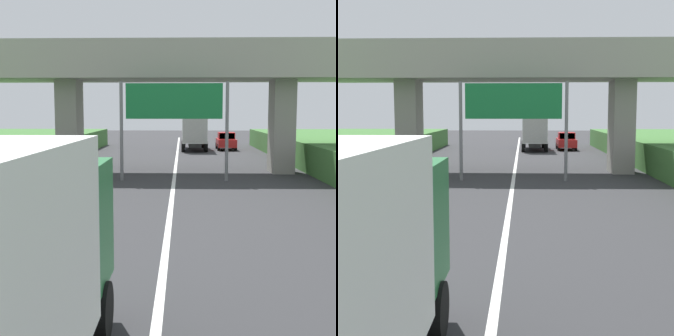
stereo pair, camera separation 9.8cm
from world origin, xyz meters
TOP-DOWN VIEW (x-y plane):
  - lane_centre_stripe at (0.00, 26.94)m, footprint 0.20×93.89m
  - overpass_bridge at (0.00, 33.68)m, footprint 40.00×4.80m
  - overhead_highway_sign at (0.00, 29.77)m, footprint 5.88×0.18m
  - truck_blue at (1.59, 51.02)m, footprint 2.44×7.30m
  - car_red at (4.75, 51.50)m, footprint 1.86×4.10m

SIDE VIEW (x-z plane):
  - lane_centre_stripe at x=0.00m, z-range 0.00..0.01m
  - car_red at x=4.75m, z-range 0.00..1.72m
  - truck_blue at x=1.59m, z-range 0.21..3.65m
  - overhead_highway_sign at x=0.00m, z-range 1.28..6.64m
  - overpass_bridge at x=0.00m, z-range 2.01..9.87m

